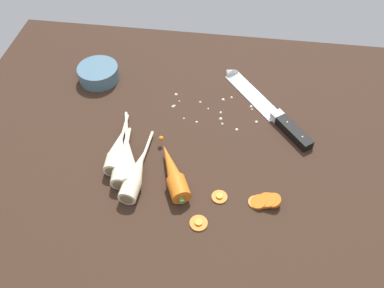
% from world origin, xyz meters
% --- Properties ---
extents(ground_plane, '(1.20, 0.90, 0.04)m').
position_xyz_m(ground_plane, '(0.00, 0.00, -0.02)').
color(ground_plane, '#332116').
extents(chefs_knife, '(0.24, 0.29, 0.04)m').
position_xyz_m(chefs_knife, '(0.16, 0.15, 0.01)').
color(chefs_knife, silver).
rests_on(chefs_knife, ground_plane).
extents(whole_carrot, '(0.10, 0.18, 0.04)m').
position_xyz_m(whole_carrot, '(-0.03, -0.11, 0.02)').
color(whole_carrot, orange).
rests_on(whole_carrot, ground_plane).
extents(parsnip_front, '(0.05, 0.17, 0.04)m').
position_xyz_m(parsnip_front, '(-0.14, -0.10, 0.02)').
color(parsnip_front, beige).
rests_on(parsnip_front, ground_plane).
extents(parsnip_mid_left, '(0.05, 0.19, 0.04)m').
position_xyz_m(parsnip_mid_left, '(-0.17, -0.07, 0.02)').
color(parsnip_mid_left, beige).
rests_on(parsnip_mid_left, ground_plane).
extents(parsnip_mid_right, '(0.08, 0.23, 0.04)m').
position_xyz_m(parsnip_mid_right, '(-0.14, -0.08, 0.02)').
color(parsnip_mid_right, beige).
rests_on(parsnip_mid_right, ground_plane).
extents(parsnip_back, '(0.05, 0.20, 0.04)m').
position_xyz_m(parsnip_back, '(-0.11, -0.13, 0.02)').
color(parsnip_back, beige).
rests_on(parsnip_back, ground_plane).
extents(carrot_slice_stack, '(0.07, 0.04, 0.03)m').
position_xyz_m(carrot_slice_stack, '(0.17, -0.15, 0.01)').
color(carrot_slice_stack, orange).
rests_on(carrot_slice_stack, ground_plane).
extents(carrot_slice_stray_near, '(0.03, 0.03, 0.01)m').
position_xyz_m(carrot_slice_stray_near, '(0.08, -0.15, 0.00)').
color(carrot_slice_stray_near, orange).
rests_on(carrot_slice_stray_near, ground_plane).
extents(carrot_slice_stray_mid, '(0.04, 0.04, 0.01)m').
position_xyz_m(carrot_slice_stray_mid, '(0.04, -0.22, 0.00)').
color(carrot_slice_stray_mid, orange).
rests_on(carrot_slice_stray_mid, ground_plane).
extents(prep_bowl, '(0.11, 0.11, 0.04)m').
position_xyz_m(prep_bowl, '(-0.29, 0.19, 0.02)').
color(prep_bowl, slate).
rests_on(prep_bowl, ground_plane).
extents(mince_crumbs, '(0.22, 0.12, 0.01)m').
position_xyz_m(mince_crumbs, '(0.04, 0.11, 0.00)').
color(mince_crumbs, silver).
rests_on(mince_crumbs, ground_plane).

